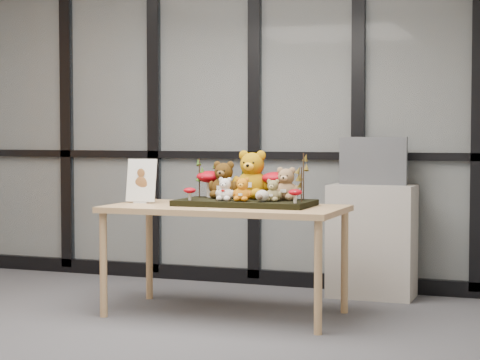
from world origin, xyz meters
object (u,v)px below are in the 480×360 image
at_px(diorama_tray, 245,203).
at_px(bear_white_bow, 225,188).
at_px(mushroom_front_right, 295,195).
at_px(display_table, 225,216).
at_px(bear_brown_medium, 224,178).
at_px(bear_beige_small, 273,189).
at_px(plush_cream_hedgehog, 262,195).
at_px(mushroom_back_right, 275,184).
at_px(cabinet, 372,241).
at_px(bear_pooh_yellow, 252,172).
at_px(bear_tan_back, 286,182).
at_px(monitor, 373,161).
at_px(mushroom_front_left, 190,193).
at_px(bear_small_yellow, 243,188).
at_px(sign_holder, 141,182).
at_px(mushroom_back_left, 210,183).

xyz_separation_m(diorama_tray, bear_white_bow, (-0.10, -0.12, 0.11)).
bearing_deg(mushroom_front_right, display_table, 169.59).
height_order(bear_brown_medium, mushroom_front_right, bear_brown_medium).
relative_size(diorama_tray, bear_beige_small, 5.61).
bearing_deg(plush_cream_hedgehog, mushroom_front_right, -6.96).
distance_m(mushroom_back_right, cabinet, 1.07).
xyz_separation_m(bear_pooh_yellow, bear_brown_medium, (-0.20, -0.04, -0.04)).
relative_size(bear_tan_back, bear_beige_small, 1.51).
relative_size(bear_brown_medium, monitor, 0.56).
bearing_deg(mushroom_front_left, bear_beige_small, 8.01).
distance_m(bear_tan_back, monitor, 0.98).
height_order(bear_small_yellow, sign_holder, sign_holder).
distance_m(mushroom_back_right, monitor, 0.99).
bearing_deg(mushroom_back_right, mushroom_front_right, -50.32).
relative_size(bear_beige_small, cabinet, 0.19).
distance_m(diorama_tray, bear_beige_small, 0.25).
bearing_deg(bear_pooh_yellow, display_table, -125.05).
xyz_separation_m(bear_pooh_yellow, sign_holder, (-0.76, -0.17, -0.08)).
height_order(mushroom_front_right, monitor, monitor).
relative_size(plush_cream_hedgehog, mushroom_back_right, 0.42).
bearing_deg(plush_cream_hedgehog, monitor, 64.84).
relative_size(mushroom_back_right, cabinet, 0.24).
bearing_deg(plush_cream_hedgehog, diorama_tray, 142.60).
height_order(bear_brown_medium, bear_small_yellow, bear_brown_medium).
bearing_deg(bear_beige_small, plush_cream_hedgehog, -135.11).
bearing_deg(mushroom_back_right, bear_beige_small, -76.50).
xyz_separation_m(bear_tan_back, mushroom_front_left, (-0.61, -0.21, -0.08)).
bearing_deg(plush_cream_hedgehog, mushroom_back_right, 86.84).
distance_m(mushroom_front_left, mushroom_front_right, 0.74).
distance_m(bear_small_yellow, mushroom_back_left, 0.44).
bearing_deg(bear_tan_back, mushroom_back_left, 171.59).
bearing_deg(cabinet, bear_pooh_yellow, -129.13).
relative_size(bear_beige_small, mushroom_back_left, 0.79).
bearing_deg(mushroom_back_left, display_table, -46.27).
height_order(mushroom_back_left, mushroom_front_left, mushroom_back_left).
bearing_deg(cabinet, display_table, -128.40).
height_order(bear_brown_medium, monitor, monitor).
bearing_deg(bear_tan_back, bear_pooh_yellow, 167.31).
bearing_deg(bear_white_bow, mushroom_front_right, -4.18).
bearing_deg(mushroom_back_left, sign_holder, -156.05).
relative_size(mushroom_back_left, mushroom_back_right, 1.00).
bearing_deg(bear_white_bow, cabinet, 53.89).
xyz_separation_m(diorama_tray, bear_small_yellow, (0.03, -0.12, 0.11)).
bearing_deg(bear_beige_small, bear_tan_back, 70.38).
xyz_separation_m(mushroom_back_left, mushroom_front_left, (-0.02, -0.30, -0.06)).
xyz_separation_m(bear_tan_back, cabinet, (0.40, 0.87, -0.48)).
bearing_deg(bear_white_bow, bear_beige_small, 8.66).
height_order(bear_brown_medium, cabinet, bear_brown_medium).
distance_m(bear_small_yellow, plush_cream_hedgehog, 0.14).
bearing_deg(bear_brown_medium, bear_tan_back, -2.96).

